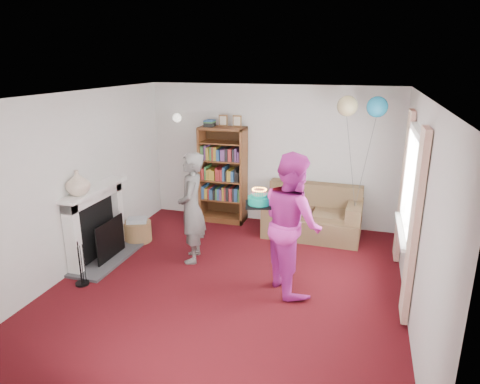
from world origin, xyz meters
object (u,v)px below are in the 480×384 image
(bookcase, at_px, (223,175))
(sofa, at_px, (313,216))
(person_magenta, at_px, (292,223))
(birthday_cake, at_px, (259,200))
(person_striped, at_px, (192,208))

(bookcase, bearing_deg, sofa, -7.81)
(person_magenta, height_order, birthday_cake, person_magenta)
(bookcase, relative_size, sofa, 1.23)
(sofa, distance_m, birthday_cake, 2.18)
(sofa, bearing_deg, person_striped, -134.70)
(bookcase, xyz_separation_m, birthday_cake, (1.21, -2.17, 0.32))
(sofa, bearing_deg, birthday_cake, -101.98)
(sofa, xyz_separation_m, birthday_cake, (-0.49, -1.94, 0.86))
(birthday_cake, bearing_deg, sofa, 75.94)
(bookcase, bearing_deg, birthday_cake, -60.80)
(bookcase, xyz_separation_m, sofa, (1.70, -0.23, -0.55))
(bookcase, height_order, person_striped, bookcase)
(bookcase, height_order, person_magenta, bookcase)
(person_striped, xyz_separation_m, person_magenta, (1.55, -0.41, 0.09))
(person_striped, bearing_deg, birthday_cake, 54.16)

